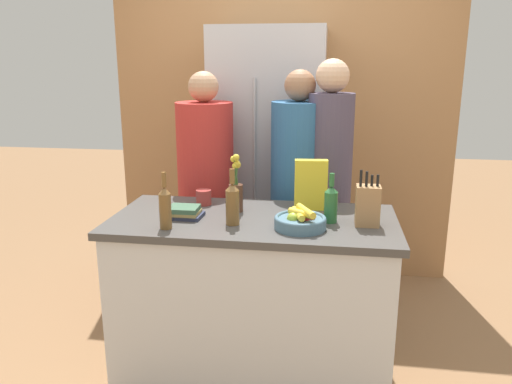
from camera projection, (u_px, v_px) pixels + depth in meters
ground_plane at (254, 369)px, 2.92m from camera, size 14.00×14.00×0.00m
kitchen_island at (254, 296)px, 2.81m from camera, size 1.53×0.74×0.93m
back_wall_wood at (282, 118)px, 4.08m from camera, size 2.73×0.12×2.60m
refrigerator at (269, 163)px, 3.82m from camera, size 0.82×0.63×1.99m
fruit_bowl at (301, 221)px, 2.51m from camera, size 0.26×0.26×0.12m
knife_block at (368, 205)px, 2.54m from camera, size 0.12×0.10×0.29m
flower_vase at (236, 190)px, 2.78m from camera, size 0.08×0.08×0.33m
cereal_box at (311, 185)px, 2.81m from camera, size 0.19×0.08×0.29m
coffee_mug at (204, 197)px, 2.93m from camera, size 0.09×0.13×0.09m
book_stack at (184, 212)px, 2.69m from camera, size 0.20×0.15×0.06m
bottle_oil at (232, 203)px, 2.55m from camera, size 0.07×0.07×0.29m
bottle_vinegar at (165, 207)px, 2.49m from camera, size 0.06×0.06×0.29m
bottle_wine at (331, 203)px, 2.59m from camera, size 0.07×0.07×0.26m
person_at_sink at (206, 185)px, 3.36m from camera, size 0.38×0.38×1.69m
person_in_blue at (298, 186)px, 3.27m from camera, size 0.36×0.36×1.70m
person_in_red_tee at (329, 179)px, 3.19m from camera, size 0.29×0.29×1.77m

